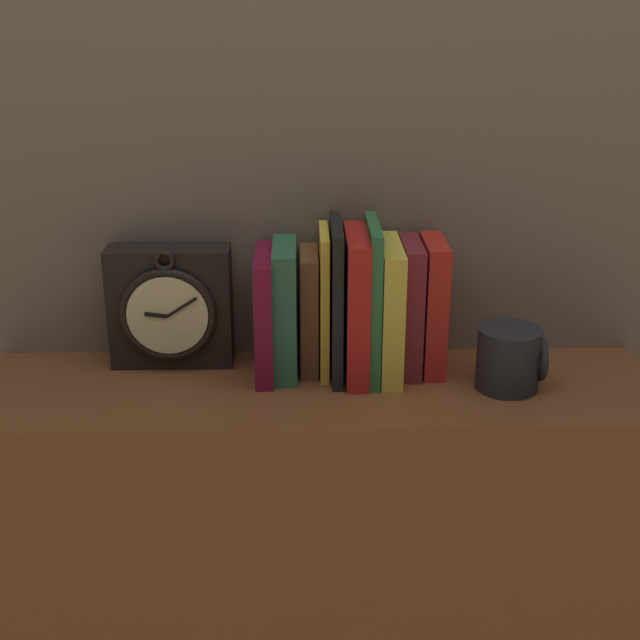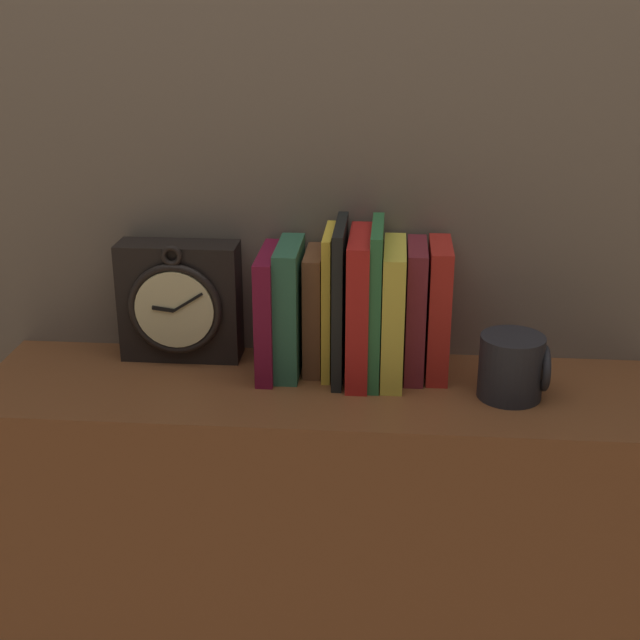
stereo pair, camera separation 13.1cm
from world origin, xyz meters
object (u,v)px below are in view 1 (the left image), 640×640
(book_slot7_yellow, at_px, (389,310))
(mug, at_px, (510,358))
(book_slot4_black, at_px, (336,300))
(book_slot6_green, at_px, (372,300))
(book_slot8_maroon, at_px, (410,307))
(book_slot3_yellow, at_px, (324,301))
(book_slot2_brown, at_px, (309,311))
(book_slot9_red, at_px, (432,305))
(book_slot0_maroon, at_px, (265,314))
(book_slot5_red, at_px, (356,305))
(book_slot1_green, at_px, (285,310))
(clock, at_px, (171,307))

(book_slot7_yellow, distance_m, mug, 0.20)
(book_slot4_black, relative_size, book_slot6_green, 1.00)
(book_slot4_black, distance_m, book_slot8_maroon, 0.12)
(book_slot3_yellow, distance_m, book_slot6_green, 0.07)
(book_slot3_yellow, bearing_deg, book_slot2_brown, 162.50)
(book_slot4_black, relative_size, book_slot9_red, 1.15)
(book_slot2_brown, relative_size, mug, 1.89)
(mug, bearing_deg, book_slot7_yellow, 160.31)
(book_slot3_yellow, height_order, mug, book_slot3_yellow)
(book_slot6_green, height_order, book_slot8_maroon, book_slot6_green)
(book_slot0_maroon, xyz_separation_m, book_slot2_brown, (0.07, 0.02, -0.00))
(book_slot9_red, bearing_deg, book_slot3_yellow, -179.44)
(book_slot4_black, relative_size, book_slot5_red, 1.07)
(book_slot1_green, height_order, book_slot9_red, book_slot9_red)
(book_slot0_maroon, height_order, book_slot1_green, book_slot1_green)
(book_slot6_green, relative_size, mug, 2.39)
(book_slot3_yellow, bearing_deg, book_slot9_red, 0.56)
(clock, distance_m, book_slot6_green, 0.32)
(book_slot0_maroon, relative_size, book_slot2_brown, 1.02)
(book_slot3_yellow, bearing_deg, book_slot6_green, -11.76)
(book_slot1_green, distance_m, book_slot9_red, 0.23)
(book_slot0_maroon, distance_m, book_slot8_maroon, 0.22)
(book_slot3_yellow, bearing_deg, book_slot4_black, -35.60)
(book_slot2_brown, bearing_deg, book_slot0_maroon, -164.97)
(book_slot2_brown, bearing_deg, book_slot6_green, -13.16)
(book_slot8_maroon, bearing_deg, book_slot6_green, -166.40)
(book_slot2_brown, height_order, book_slot5_red, book_slot5_red)
(book_slot7_yellow, relative_size, mug, 2.07)
(book_slot8_maroon, bearing_deg, book_slot2_brown, 177.11)
(book_slot2_brown, bearing_deg, clock, 175.26)
(book_slot1_green, xyz_separation_m, book_slot7_yellow, (0.16, -0.01, 0.00))
(book_slot4_black, distance_m, book_slot9_red, 0.15)
(book_slot5_red, bearing_deg, book_slot0_maroon, 177.57)
(book_slot2_brown, relative_size, book_slot7_yellow, 0.91)
(clock, height_order, book_slot9_red, book_slot9_red)
(book_slot8_maroon, bearing_deg, clock, 176.03)
(book_slot2_brown, bearing_deg, book_slot1_green, -161.30)
(book_slot0_maroon, relative_size, book_slot6_green, 0.81)
(book_slot1_green, distance_m, book_slot7_yellow, 0.16)
(book_slot5_red, bearing_deg, clock, 171.64)
(clock, height_order, book_slot1_green, book_slot1_green)
(book_slot4_black, bearing_deg, book_slot1_green, 174.46)
(book_slot7_yellow, xyz_separation_m, book_slot9_red, (0.07, 0.02, 0.00))
(clock, distance_m, book_slot9_red, 0.41)
(book_slot8_maroon, bearing_deg, book_slot4_black, -173.88)
(book_slot9_red, bearing_deg, mug, -36.31)
(book_slot1_green, xyz_separation_m, book_slot9_red, (0.23, 0.01, 0.00))
(book_slot1_green, height_order, book_slot3_yellow, book_slot3_yellow)
(book_slot3_yellow, height_order, book_slot8_maroon, book_slot3_yellow)
(book_slot3_yellow, bearing_deg, book_slot0_maroon, -173.05)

